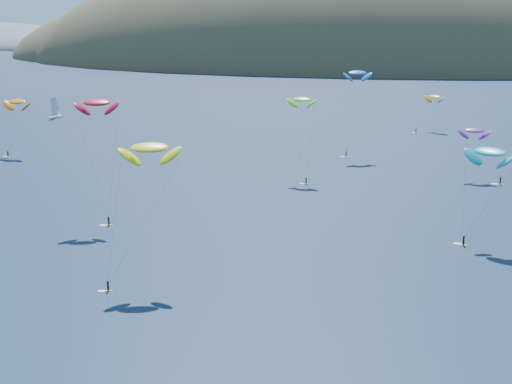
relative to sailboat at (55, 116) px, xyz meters
name	(u,v)px	position (x,y,z in m)	size (l,w,h in m)	color
island	(386,74)	(138.91, 341.98, -11.62)	(730.00, 300.00, 210.00)	#3D3526
sailboat	(55,116)	(0.00, 0.00, 0.00)	(8.39, 8.01, 10.04)	white
kitesurfer_1	(17,102)	(21.53, -70.99, 15.84)	(10.78, 10.68, 19.53)	yellow
kitesurfer_2	(150,148)	(97.11, -165.68, 21.96)	(11.16, 14.06, 25.69)	yellow
kitesurfer_3	(302,99)	(114.72, -87.22, 20.69)	(8.14, 11.72, 23.78)	yellow
kitesurfer_4	(357,73)	(128.43, -53.57, 25.07)	(9.70, 9.05, 28.47)	yellow
kitesurfer_5	(490,152)	(157.96, -136.22, 17.47)	(11.12, 10.20, 21.24)	yellow
kitesurfer_6	(474,130)	(161.77, -80.53, 12.37)	(11.91, 9.62, 15.58)	yellow
kitesurfer_9	(97,103)	(74.82, -134.28, 25.05)	(9.96, 10.13, 28.54)	yellow
kitesurfer_11	(435,97)	(156.16, -2.50, 11.91)	(11.68, 13.08, 15.08)	yellow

